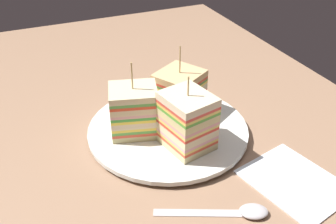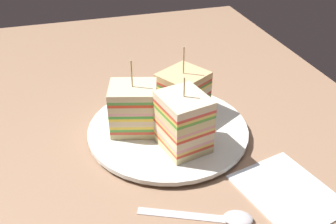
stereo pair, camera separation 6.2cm
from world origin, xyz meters
TOP-DOWN VIEW (x-y plane):
  - ground_plane at (0.00, 0.00)cm, footprint 120.67×77.06cm
  - plate at (0.00, 0.00)cm, footprint 26.64×26.64cm
  - sandwich_wedge_0 at (3.93, -3.80)cm, footprint 9.56×9.83cm
  - sandwich_wedge_1 at (1.15, 5.36)cm, footprint 8.03×8.88cm
  - sandwich_wedge_2 at (-5.43, -0.74)cm, footprint 8.66×7.87cm
  - chip_pile at (0.88, -1.62)cm, footprint 6.75×6.54cm
  - salad_garnish at (8.60, -1.11)cm, footprint 6.25×6.50cm
  - spoon at (-19.91, -1.46)cm, footprint 7.91×14.38cm
  - napkin at (-18.05, -11.90)cm, footprint 15.65×13.78cm

SIDE VIEW (x-z plane):
  - ground_plane at x=0.00cm, z-range -1.80..0.00cm
  - napkin at x=-18.05cm, z-range 0.00..0.50cm
  - spoon at x=-19.91cm, z-range -0.09..0.91cm
  - plate at x=0.00cm, z-range 0.14..1.49cm
  - salad_garnish at x=8.60cm, z-range 1.23..2.63cm
  - chip_pile at x=0.88cm, z-range 1.07..3.64cm
  - sandwich_wedge_0 at x=3.93cm, z-range -1.06..11.24cm
  - sandwich_wedge_1 at x=1.15cm, z-range -0.88..11.53cm
  - sandwich_wedge_2 at x=-5.43cm, z-range -0.22..11.80cm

